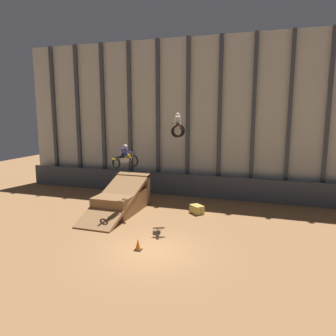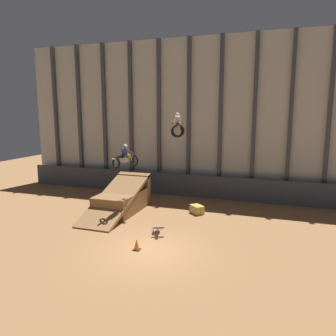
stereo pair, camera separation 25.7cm
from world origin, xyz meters
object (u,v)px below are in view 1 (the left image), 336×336
object	(u,v)px
dirt_ramp	(123,199)
rider_bike_left_air	(125,158)
traffic_cone_near_ramp	(138,245)
hay_bale_trackside	(197,209)
rider_bike_right_air	(178,127)

from	to	relation	value
dirt_ramp	rider_bike_left_air	xyz separation A→B (m)	(1.04, -1.60, 3.10)
traffic_cone_near_ramp	hay_bale_trackside	distance (m)	6.77
dirt_ramp	hay_bale_trackside	bearing A→B (deg)	10.37
hay_bale_trackside	dirt_ramp	bearing A→B (deg)	-169.63
rider_bike_left_air	dirt_ramp	bearing A→B (deg)	148.95
rider_bike_right_air	rider_bike_left_air	bearing A→B (deg)	168.33
rider_bike_right_air	traffic_cone_near_ramp	size ratio (longest dim) A/B	3.07
rider_bike_right_air	hay_bale_trackside	bearing A→B (deg)	49.15
dirt_ramp	traffic_cone_near_ramp	bearing A→B (deg)	-57.58
rider_bike_left_air	traffic_cone_near_ramp	bearing A→B (deg)	-31.88
rider_bike_right_air	traffic_cone_near_ramp	world-z (taller)	rider_bike_right_air
dirt_ramp	hay_bale_trackside	size ratio (longest dim) A/B	5.86
hay_bale_trackside	rider_bike_right_air	bearing A→B (deg)	-110.39
dirt_ramp	rider_bike_right_air	world-z (taller)	rider_bike_right_air
dirt_ramp	hay_bale_trackside	world-z (taller)	dirt_ramp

